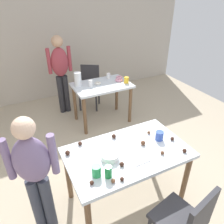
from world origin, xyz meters
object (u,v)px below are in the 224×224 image
object	(u,v)px
person_adult_far	(60,69)
soda_can	(108,172)
dining_table_far	(102,91)
chair_far_table	(90,84)
mixing_bowl	(110,156)
chair_near_table	(186,220)
pitcher_far	(78,79)
person_girl_near	(34,171)
dining_table_near	(127,158)

from	to	relation	value
person_adult_far	soda_can	bearing A→B (deg)	-96.10
dining_table_far	chair_far_table	bearing A→B (deg)	88.09
dining_table_far	mixing_bowl	bearing A→B (deg)	-111.77
chair_far_table	dining_table_far	bearing A→B (deg)	-91.91
chair_far_table	chair_near_table	bearing A→B (deg)	-96.42
chair_near_table	pitcher_far	size ratio (longest dim) A/B	3.56
chair_far_table	person_adult_far	world-z (taller)	person_adult_far
soda_can	pitcher_far	distance (m)	2.14
dining_table_far	mixing_bowl	size ratio (longest dim) A/B	5.51
person_girl_near	pitcher_far	xyz separation A→B (m)	(1.03, 1.79, 0.06)
soda_can	mixing_bowl	bearing A→B (deg)	60.24
dining_table_near	person_adult_far	bearing A→B (deg)	91.19
dining_table_near	chair_far_table	xyz separation A→B (m)	(0.51, 2.42, -0.16)
dining_table_near	person_adult_far	distance (m)	2.43
dining_table_far	pitcher_far	xyz separation A→B (m)	(-0.39, 0.12, 0.25)
pitcher_far	person_girl_near	bearing A→B (deg)	-119.83
dining_table_near	soda_can	size ratio (longest dim) A/B	10.59
dining_table_far	person_adult_far	bearing A→B (deg)	129.03
dining_table_near	chair_near_table	xyz separation A→B (m)	(0.16, -0.76, -0.16)
chair_near_table	soda_can	size ratio (longest dim) A/B	7.13
dining_table_near	chair_near_table	bearing A→B (deg)	-78.40
chair_far_table	soda_can	xyz separation A→B (m)	(-0.85, -2.65, 0.31)
chair_near_table	mixing_bowl	xyz separation A→B (m)	(-0.37, 0.74, 0.29)
dining_table_far	chair_near_table	size ratio (longest dim) A/B	1.16
person_girl_near	pitcher_far	world-z (taller)	person_girl_near
dining_table_near	chair_far_table	bearing A→B (deg)	78.02
person_adult_far	mixing_bowl	size ratio (longest dim) A/B	8.31
person_girl_near	dining_table_near	bearing A→B (deg)	-4.99
person_adult_far	mixing_bowl	world-z (taller)	person_adult_far
dining_table_far	person_girl_near	bearing A→B (deg)	-130.36
soda_can	dining_table_near	bearing A→B (deg)	34.11
chair_near_table	dining_table_near	bearing A→B (deg)	101.60
mixing_bowl	chair_near_table	bearing A→B (deg)	-63.54
person_girl_near	person_adult_far	bearing A→B (deg)	69.45
chair_near_table	chair_far_table	distance (m)	3.20
dining_table_far	mixing_bowl	world-z (taller)	mixing_bowl
person_adult_far	soda_can	world-z (taller)	person_adult_far
chair_far_table	person_adult_far	size ratio (longest dim) A/B	0.57
mixing_bowl	soda_can	xyz separation A→B (m)	(-0.12, -0.21, 0.03)
dining_table_near	person_girl_near	bearing A→B (deg)	175.01
chair_far_table	pitcher_far	size ratio (longest dim) A/B	3.56
pitcher_far	chair_far_table	bearing A→B (deg)	53.12
mixing_bowl	person_adult_far	bearing A→B (deg)	86.15
dining_table_far	chair_near_table	xyz separation A→B (m)	(-0.34, -2.51, -0.13)
chair_near_table	chair_far_table	size ratio (longest dim) A/B	1.00
pitcher_far	chair_near_table	bearing A→B (deg)	-88.77
chair_far_table	dining_table_near	bearing A→B (deg)	-101.98
person_girl_near	chair_far_table	bearing A→B (deg)	58.40
chair_near_table	soda_can	world-z (taller)	soda_can
chair_near_table	person_adult_far	xyz separation A→B (m)	(-0.21, 3.18, 0.41)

